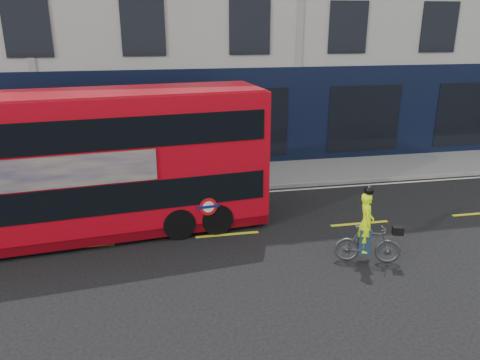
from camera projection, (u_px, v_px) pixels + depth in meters
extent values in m
plane|color=black|center=(383.00, 246.00, 12.54)|extent=(120.00, 120.00, 0.00)
cube|color=gray|center=(306.00, 172.00, 18.57)|extent=(60.00, 3.00, 0.12)
cube|color=gray|center=(319.00, 184.00, 17.17)|extent=(60.00, 0.12, 0.13)
cube|color=black|center=(296.00, 116.00, 19.32)|extent=(50.00, 0.08, 4.00)
cube|color=silver|center=(322.00, 188.00, 16.91)|extent=(58.00, 0.10, 0.01)
cube|color=#BA0714|center=(84.00, 160.00, 12.56)|extent=(10.06, 3.34, 3.54)
cube|color=#5D030A|center=(91.00, 225.00, 13.17)|extent=(10.05, 3.30, 0.27)
cube|color=black|center=(87.00, 188.00, 12.81)|extent=(9.67, 3.34, 0.81)
cube|color=black|center=(80.00, 127.00, 12.26)|extent=(9.67, 3.34, 0.81)
cube|color=maroon|center=(76.00, 93.00, 11.98)|extent=(9.85, 3.23, 0.07)
cube|color=black|center=(257.00, 171.00, 14.22)|extent=(0.27, 2.01, 0.81)
cube|color=black|center=(258.00, 116.00, 13.67)|extent=(0.27, 2.01, 0.81)
cube|color=tan|center=(44.00, 174.00, 11.24)|extent=(5.35, 0.65, 0.81)
cylinder|color=red|center=(208.00, 207.00, 12.82)|extent=(0.50, 0.08, 0.50)
cylinder|color=white|center=(208.00, 207.00, 12.81)|extent=(0.32, 0.06, 0.32)
cube|color=#0C1459|center=(208.00, 207.00, 12.81)|extent=(0.63, 0.09, 0.08)
cylinder|color=black|center=(208.00, 206.00, 14.08)|extent=(1.15, 2.38, 0.90)
cylinder|color=black|center=(173.00, 210.00, 13.77)|extent=(1.15, 2.38, 0.90)
imported|color=#45474A|center=(368.00, 244.00, 11.57)|extent=(1.68, 0.92, 0.97)
imported|color=#C7FC0A|center=(366.00, 222.00, 11.39)|extent=(0.51, 0.63, 1.51)
cube|color=black|center=(398.00, 230.00, 11.37)|extent=(0.30, 0.27, 0.20)
cube|color=#1A2E46|center=(364.00, 240.00, 11.55)|extent=(0.37, 0.41, 0.64)
sphere|color=black|center=(369.00, 191.00, 11.13)|extent=(0.24, 0.24, 0.24)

